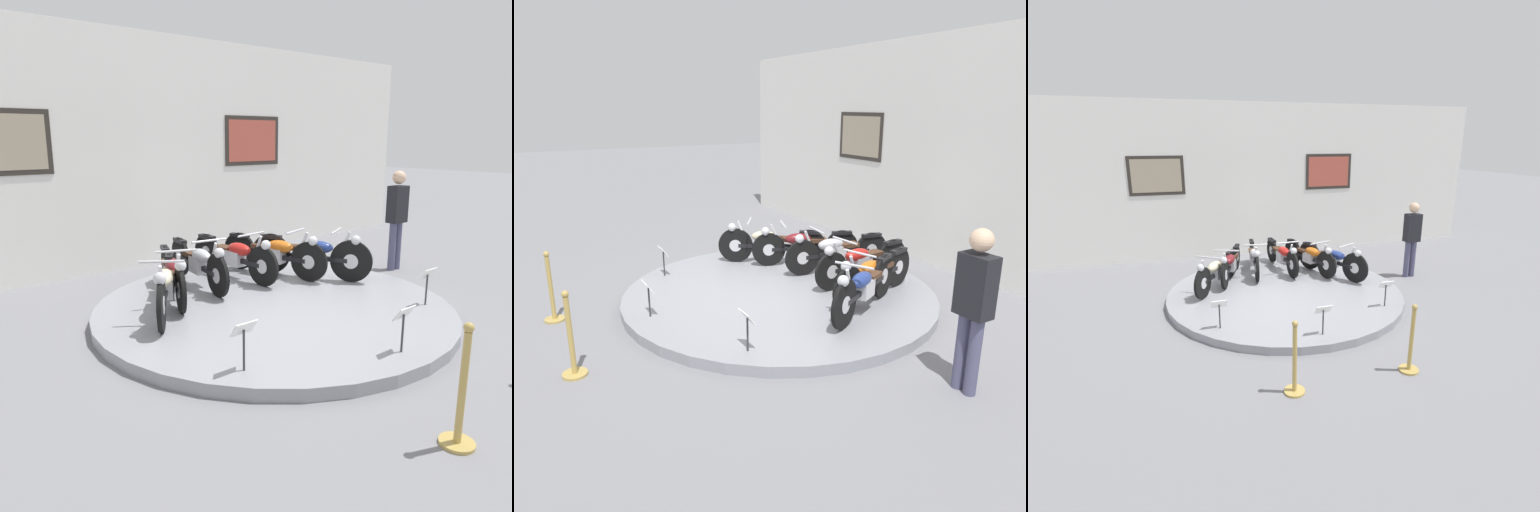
# 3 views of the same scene
# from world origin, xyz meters

# --- Properties ---
(ground_plane) EXTENTS (60.00, 60.00, 0.00)m
(ground_plane) POSITION_xyz_m (0.00, 0.00, 0.00)
(ground_plane) COLOR slate
(display_platform) EXTENTS (4.83, 4.83, 0.15)m
(display_platform) POSITION_xyz_m (0.00, 0.00, 0.07)
(display_platform) COLOR gray
(display_platform) RESTS_ON ground_plane
(back_wall) EXTENTS (14.00, 0.22, 4.16)m
(back_wall) POSITION_xyz_m (0.00, 3.56, 2.08)
(back_wall) COLOR white
(back_wall) RESTS_ON ground_plane
(motorcycle_cream) EXTENTS (1.14, 1.68, 0.79)m
(motorcycle_cream) POSITION_xyz_m (-1.33, 0.58, 0.53)
(motorcycle_cream) COLOR black
(motorcycle_cream) RESTS_ON display_platform
(motorcycle_maroon) EXTENTS (0.78, 1.85, 0.78)m
(motorcycle_maroon) POSITION_xyz_m (-0.95, 1.06, 0.52)
(motorcycle_maroon) COLOR black
(motorcycle_maroon) RESTS_ON display_platform
(motorcycle_silver) EXTENTS (0.54, 1.96, 0.79)m
(motorcycle_silver) POSITION_xyz_m (-0.35, 1.33, 0.52)
(motorcycle_silver) COLOR black
(motorcycle_silver) RESTS_ON display_platform
(motorcycle_red) EXTENTS (0.54, 1.97, 0.79)m
(motorcycle_red) POSITION_xyz_m (0.34, 1.33, 0.52)
(motorcycle_red) COLOR black
(motorcycle_red) RESTS_ON display_platform
(motorcycle_orange) EXTENTS (0.68, 1.92, 0.79)m
(motorcycle_orange) POSITION_xyz_m (0.95, 1.06, 0.53)
(motorcycle_orange) COLOR black
(motorcycle_orange) RESTS_ON display_platform
(motorcycle_blue) EXTENTS (0.97, 1.82, 0.81)m
(motorcycle_blue) POSITION_xyz_m (1.32, 0.58, 0.54)
(motorcycle_blue) COLOR black
(motorcycle_blue) RESTS_ON display_platform
(info_placard_front_left) EXTENTS (0.26, 0.11, 0.51)m
(info_placard_front_left) POSITION_xyz_m (-1.56, -1.35, 0.51)
(info_placard_front_left) COLOR #333338
(info_placard_front_left) RESTS_ON display_platform
(info_placard_front_centre) EXTENTS (0.26, 0.11, 0.51)m
(info_placard_front_centre) POSITION_xyz_m (0.00, -2.06, 0.51)
(info_placard_front_centre) COLOR #333338
(info_placard_front_centre) RESTS_ON display_platform
(info_placard_front_right) EXTENTS (0.26, 0.11, 0.51)m
(info_placard_front_right) POSITION_xyz_m (1.56, -1.35, 0.51)
(info_placard_front_right) COLOR #333338
(info_placard_front_right) RESTS_ON display_platform
(visitor_standing) EXTENTS (0.36, 0.24, 1.79)m
(visitor_standing) POSITION_xyz_m (3.25, 0.38, 1.03)
(visitor_standing) COLOR #4C4C6B
(visitor_standing) RESTS_ON ground_plane
(stanchion_post_left_of_entry) EXTENTS (0.28, 0.28, 1.02)m
(stanchion_post_left_of_entry) POSITION_xyz_m (-0.86, -3.20, 0.34)
(stanchion_post_left_of_entry) COLOR tan
(stanchion_post_left_of_entry) RESTS_ON ground_plane
(stanchion_post_right_of_entry) EXTENTS (0.28, 0.28, 1.02)m
(stanchion_post_right_of_entry) POSITION_xyz_m (0.86, -3.20, 0.34)
(stanchion_post_right_of_entry) COLOR tan
(stanchion_post_right_of_entry) RESTS_ON ground_plane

